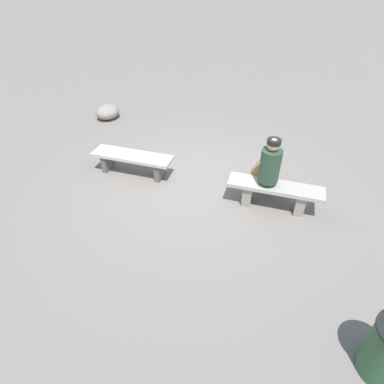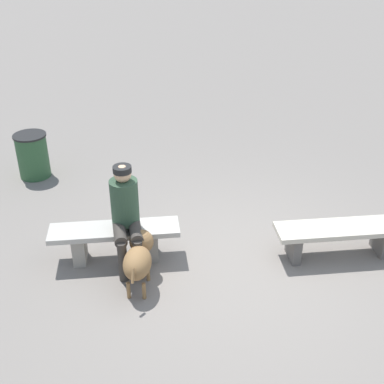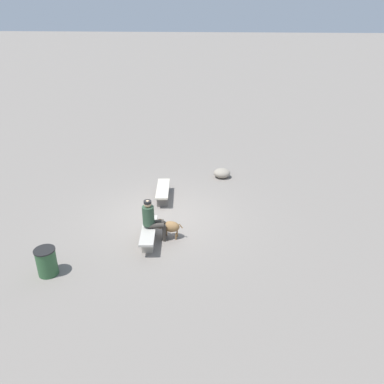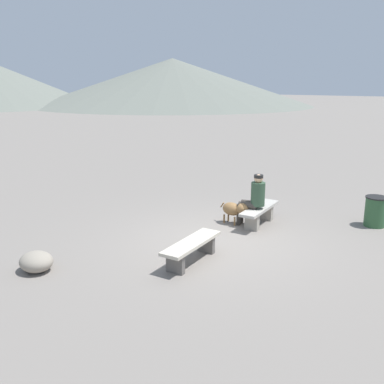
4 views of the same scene
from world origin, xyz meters
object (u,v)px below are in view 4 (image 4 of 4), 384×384
object	(u,v)px
bench_right	(260,212)
dog	(235,209)
bench_left	(192,247)
seated_person	(254,196)
trash_bin	(375,211)
boulder	(36,262)

from	to	relation	value
bench_right	dog	bearing A→B (deg)	118.37
bench_right	bench_left	bearing A→B (deg)	174.96
bench_right	dog	xyz separation A→B (m)	(-0.34, 0.49, 0.08)
dog	seated_person	bearing A→B (deg)	26.32
seated_person	dog	xyz separation A→B (m)	(-0.17, 0.42, -0.35)
bench_right	trash_bin	distance (m)	2.78
seated_person	trash_bin	world-z (taller)	seated_person
dog	trash_bin	distance (m)	3.38
bench_right	boulder	size ratio (longest dim) A/B	2.45
bench_left	seated_person	size ratio (longest dim) A/B	1.27
bench_right	seated_person	xyz separation A→B (m)	(-0.17, 0.07, 0.43)
dog	boulder	world-z (taller)	dog
dog	bench_right	bearing A→B (deg)	38.57
bench_left	trash_bin	size ratio (longest dim) A/B	2.23
bench_left	bench_right	world-z (taller)	bench_right
bench_left	seated_person	bearing A→B (deg)	-3.39
boulder	trash_bin	bearing A→B (deg)	-33.47
bench_right	dog	world-z (taller)	dog
trash_bin	dog	bearing A→B (deg)	125.13
dog	boulder	xyz separation A→B (m)	(-4.51, 1.50, -0.20)
seated_person	dog	size ratio (longest dim) A/B	1.58
dog	trash_bin	world-z (taller)	trash_bin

